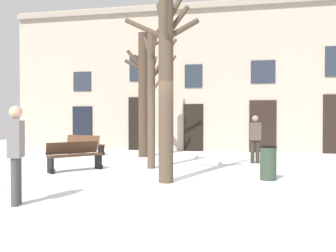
# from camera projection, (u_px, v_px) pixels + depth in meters

# --- Properties ---
(ground_plane) EXTENTS (30.93, 30.93, 0.00)m
(ground_plane) POSITION_uv_depth(u_px,v_px,m) (155.00, 179.00, 9.80)
(ground_plane) COLOR white
(building_facade) EXTENTS (19.33, 0.60, 7.26)m
(building_facade) POSITION_uv_depth(u_px,v_px,m) (198.00, 76.00, 18.23)
(building_facade) COLOR tan
(building_facade) RESTS_ON ground
(tree_right_of_center) EXTENTS (1.97, 1.53, 5.24)m
(tree_right_of_center) POSITION_uv_depth(u_px,v_px,m) (143.00, 90.00, 15.35)
(tree_right_of_center) COLOR #423326
(tree_right_of_center) RESTS_ON ground
(tree_center) EXTENTS (1.95, 2.15, 5.41)m
(tree_center) POSITION_uv_depth(u_px,v_px,m) (167.00, 79.00, 9.20)
(tree_center) COLOR #4C3D2D
(tree_center) RESTS_ON ground
(tree_near_facade) EXTENTS (1.32, 1.96, 4.32)m
(tree_near_facade) POSITION_uv_depth(u_px,v_px,m) (152.00, 94.00, 11.79)
(tree_near_facade) COLOR #4C3D2D
(tree_near_facade) RESTS_ON ground
(litter_bin) EXTENTS (0.44, 0.44, 0.88)m
(litter_bin) POSITION_uv_depth(u_px,v_px,m) (268.00, 163.00, 9.57)
(litter_bin) COLOR #2D3D2D
(litter_bin) RESTS_ON ground
(bench_back_to_back_left) EXTENTS (1.39, 1.58, 0.88)m
(bench_back_to_back_left) POSITION_uv_depth(u_px,v_px,m) (75.00, 155.00, 11.26)
(bench_back_to_back_left) COLOR #3D2819
(bench_back_to_back_left) RESTS_ON ground
(bench_back_to_back_right) EXTENTS (1.89, 0.98, 0.87)m
(bench_back_to_back_right) POSITION_uv_depth(u_px,v_px,m) (85.00, 144.00, 16.30)
(bench_back_to_back_right) COLOR #51331E
(bench_back_to_back_right) RESTS_ON ground
(person_by_shop_door) EXTENTS (0.42, 0.31, 1.70)m
(person_by_shop_door) POSITION_uv_depth(u_px,v_px,m) (255.00, 137.00, 13.17)
(person_by_shop_door) COLOR #2D271E
(person_by_shop_door) RESTS_ON ground
(person_strolling) EXTENTS (0.33, 0.43, 1.83)m
(person_strolling) POSITION_uv_depth(u_px,v_px,m) (16.00, 149.00, 6.78)
(person_strolling) COLOR #403D3A
(person_strolling) RESTS_ON ground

